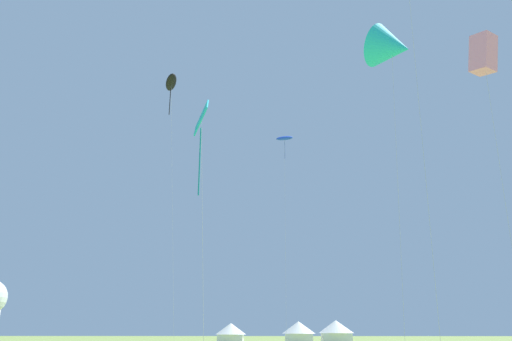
{
  "coord_description": "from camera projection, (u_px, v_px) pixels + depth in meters",
  "views": [
    {
      "loc": [
        1.44,
        -2.35,
        1.77
      ],
      "look_at": [
        0.0,
        32.0,
        13.25
      ],
      "focal_mm": 33.88,
      "sensor_mm": 36.0,
      "label": 1
    }
  ],
  "objects": [
    {
      "name": "kite_black_parafoil",
      "position": [
        171.0,
        83.0,
        54.54
      ],
      "size": [
        3.57,
        4.18,
        29.22
      ],
      "color": "black",
      "rests_on": "ground"
    },
    {
      "name": "kite_cyan_diamond",
      "position": [
        201.0,
        123.0,
        25.16
      ],
      "size": [
        1.29,
        2.69,
        13.54
      ],
      "color": "#1EB7CC",
      "rests_on": "ground"
    },
    {
      "name": "kite_pink_box",
      "position": [
        483.0,
        54.0,
        29.6
      ],
      "size": [
        1.87,
        1.97,
        19.2
      ],
      "color": "pink",
      "rests_on": "ground"
    },
    {
      "name": "kite_blue_parafoil",
      "position": [
        284.0,
        139.0,
        52.96
      ],
      "size": [
        1.97,
        3.04,
        22.27
      ],
      "color": "blue",
      "rests_on": "ground"
    },
    {
      "name": "kite_cyan_delta",
      "position": [
        392.0,
        47.0,
        32.35
      ],
      "size": [
        4.58,
        4.53,
        21.74
      ],
      "color": "#1EB7CC",
      "rests_on": "ground"
    },
    {
      "name": "festival_tent_right",
      "position": [
        231.0,
        332.0,
        70.14
      ],
      "size": [
        4.49,
        4.49,
        2.92
      ],
      "color": "white",
      "rests_on": "ground"
    },
    {
      "name": "festival_tent_center",
      "position": [
        299.0,
        332.0,
        69.79
      ],
      "size": [
        4.85,
        4.85,
        3.15
      ],
      "color": "white",
      "rests_on": "ground"
    },
    {
      "name": "festival_tent_left",
      "position": [
        336.0,
        331.0,
        69.6
      ],
      "size": [
        5.1,
        5.1,
        3.32
      ],
      "color": "white",
      "rests_on": "ground"
    }
  ]
}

